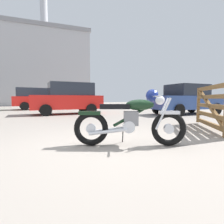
% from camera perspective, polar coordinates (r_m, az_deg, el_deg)
% --- Properties ---
extents(ground_plane, '(80.00, 80.00, 0.00)m').
position_cam_1_polar(ground_plane, '(3.38, -0.58, -10.63)').
color(ground_plane, gray).
extents(vintage_motorcycle, '(1.94, 0.96, 1.07)m').
position_cam_1_polar(vintage_motorcycle, '(3.30, 6.69, -2.35)').
color(vintage_motorcycle, black).
rests_on(vintage_motorcycle, ground_plane).
extents(timber_gate, '(1.55, 2.17, 1.60)m').
position_cam_1_polar(timber_gate, '(5.47, 30.17, 1.95)').
color(timber_gate, brown).
rests_on(timber_gate, ground_plane).
extents(dark_sedan_left, '(3.95, 1.93, 1.78)m').
position_cam_1_polar(dark_sedan_left, '(10.43, -14.04, 4.41)').
color(dark_sedan_left, black).
rests_on(dark_sedan_left, ground_plane).
extents(white_estate_far, '(4.86, 2.35, 1.74)m').
position_cam_1_polar(white_estate_far, '(15.83, -21.66, 4.24)').
color(white_estate_far, black).
rests_on(white_estate_far, ground_plane).
extents(blue_hatchback_right, '(4.21, 1.94, 1.67)m').
position_cam_1_polar(blue_hatchback_right, '(10.85, 22.98, 3.76)').
color(blue_hatchback_right, black).
rests_on(blue_hatchback_right, ground_plane).
extents(industrial_building, '(23.48, 15.30, 21.79)m').
position_cam_1_polar(industrial_building, '(31.38, -31.25, 11.53)').
color(industrial_building, '#B2B2B7').
rests_on(industrial_building, ground_plane).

